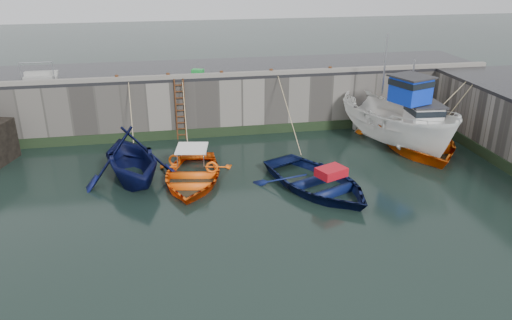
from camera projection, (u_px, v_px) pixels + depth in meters
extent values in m
plane|color=black|center=(253.00, 232.00, 17.41)|extent=(120.00, 120.00, 0.00)
cube|color=slate|center=(214.00, 96.00, 28.18)|extent=(30.00, 5.00, 3.00)
cube|color=black|center=(213.00, 69.00, 27.58)|extent=(30.00, 5.00, 0.16)
cube|color=slate|center=(218.00, 75.00, 25.37)|extent=(30.00, 0.30, 0.20)
cube|color=black|center=(220.00, 132.00, 26.36)|extent=(30.00, 0.08, 0.50)
cylinder|color=#3F1E0F|center=(176.00, 110.00, 25.43)|extent=(0.07, 0.07, 3.20)
cylinder|color=#3F1E0F|center=(185.00, 109.00, 25.50)|extent=(0.07, 0.07, 3.20)
cube|color=#3F1E0F|center=(182.00, 135.00, 25.97)|extent=(0.44, 0.06, 0.05)
cube|color=#3F1E0F|center=(181.00, 129.00, 25.84)|extent=(0.44, 0.06, 0.05)
cube|color=#3F1E0F|center=(181.00, 123.00, 25.71)|extent=(0.44, 0.06, 0.05)
cube|color=#3F1E0F|center=(181.00, 116.00, 25.59)|extent=(0.44, 0.06, 0.05)
cube|color=#3F1E0F|center=(180.00, 110.00, 25.46)|extent=(0.44, 0.06, 0.05)
cube|color=#3F1E0F|center=(180.00, 104.00, 25.33)|extent=(0.44, 0.06, 0.05)
cube|color=#3F1E0F|center=(180.00, 98.00, 25.21)|extent=(0.44, 0.06, 0.05)
cube|color=#3F1E0F|center=(179.00, 91.00, 25.08)|extent=(0.44, 0.06, 0.05)
cube|color=#3F1E0F|center=(179.00, 85.00, 24.95)|extent=(0.44, 0.06, 0.05)
imported|color=#090E39|center=(133.00, 179.00, 21.47)|extent=(5.39, 5.87, 2.60)
imported|color=#FC5B0D|center=(192.00, 181.00, 21.28)|extent=(4.34, 5.50, 1.03)
imported|color=#09133D|center=(317.00, 188.00, 20.61)|extent=(5.91, 6.74, 1.16)
imported|color=white|center=(396.00, 127.00, 24.71)|extent=(5.07, 7.70, 2.78)
cube|color=#0E33D5|center=(410.00, 90.00, 23.47)|extent=(1.84, 1.90, 1.20)
cube|color=black|center=(411.00, 83.00, 23.34)|extent=(1.91, 1.97, 0.28)
cube|color=#262628|center=(412.00, 77.00, 23.23)|extent=(2.09, 2.15, 0.08)
cylinder|color=#A5A8AD|center=(385.00, 64.00, 24.55)|extent=(0.08, 0.08, 3.00)
imported|color=orange|center=(415.00, 139.00, 25.04)|extent=(5.55, 7.38, 1.45)
cube|color=silver|center=(423.00, 117.00, 23.98)|extent=(1.52, 1.61, 1.20)
cube|color=black|center=(424.00, 110.00, 23.85)|extent=(1.58, 1.67, 0.28)
cube|color=#262628|center=(425.00, 104.00, 23.74)|extent=(1.73, 1.82, 0.08)
cylinder|color=#A5A8AD|center=(411.00, 89.00, 25.29)|extent=(0.08, 0.08, 3.00)
cube|color=#198C32|center=(198.00, 72.00, 25.64)|extent=(0.68, 0.56, 0.33)
cylinder|color=#A5A8AD|center=(20.00, 73.00, 24.03)|extent=(0.05, 0.05, 1.00)
cylinder|color=#A5A8AD|center=(53.00, 72.00, 24.28)|extent=(0.05, 0.05, 1.00)
cylinder|color=#A5A8AD|center=(35.00, 63.00, 23.98)|extent=(1.50, 0.05, 0.05)
cube|color=gray|center=(40.00, 78.00, 24.77)|extent=(1.60, 0.35, 0.18)
cube|color=gray|center=(41.00, 73.00, 25.02)|extent=(1.60, 0.35, 0.18)
cylinder|color=#3F1E0F|center=(117.00, 78.00, 24.61)|extent=(0.18, 0.18, 0.28)
cylinder|color=#3F1E0F|center=(168.00, 76.00, 25.03)|extent=(0.18, 0.18, 0.28)
cylinder|color=#3F1E0F|center=(221.00, 74.00, 25.48)|extent=(0.18, 0.18, 0.28)
cylinder|color=#3F1E0F|center=(271.00, 72.00, 25.92)|extent=(0.18, 0.18, 0.28)
cylinder|color=#3F1E0F|center=(330.00, 69.00, 26.46)|extent=(0.18, 0.18, 0.28)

